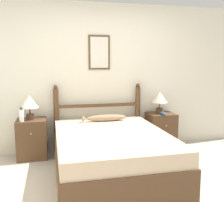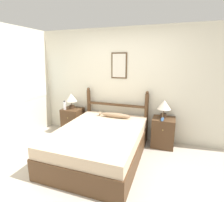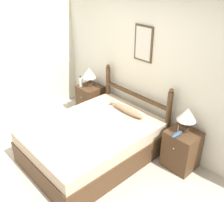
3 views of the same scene
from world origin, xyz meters
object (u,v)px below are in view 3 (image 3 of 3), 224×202
object	(u,v)px
table_lamp_left	(89,74)
table_lamp_right	(187,115)
bottle	(81,81)
bed	(93,141)
nightstand_right	(181,149)
fish_pillow	(127,110)
model_boat	(177,134)
nightstand_left	(91,100)

from	to	relation	value
table_lamp_left	table_lamp_right	xyz separation A→B (m)	(2.24, 0.04, 0.00)
table_lamp_left	table_lamp_right	distance (m)	2.24
bottle	bed	bearing A→B (deg)	-29.71
bed	table_lamp_left	xyz separation A→B (m)	(-1.14, 0.85, 0.62)
nightstand_right	bed	bearing A→B (deg)	-142.97
fish_pillow	model_boat	bearing A→B (deg)	-0.37
table_lamp_right	bottle	xyz separation A→B (m)	(-2.35, -0.18, -0.17)
model_boat	nightstand_right	bearing A→B (deg)	78.96
bed	nightstand_left	world-z (taller)	nightstand_left
table_lamp_left	bottle	xyz separation A→B (m)	(-0.11, -0.14, -0.17)
nightstand_left	table_lamp_right	size ratio (longest dim) A/B	1.64
model_boat	table_lamp_right	bearing A→B (deg)	87.42
table_lamp_right	model_boat	bearing A→B (deg)	-92.58
bed	bottle	world-z (taller)	bottle
table_lamp_left	fish_pillow	size ratio (longest dim) A/B	0.52
table_lamp_right	model_boat	xyz separation A→B (m)	(-0.01, -0.18, -0.25)
table_lamp_left	nightstand_left	bearing A→B (deg)	-17.85
model_boat	fish_pillow	xyz separation A→B (m)	(-1.03, 0.01, -0.03)
bed	model_boat	xyz separation A→B (m)	(1.09, 0.71, 0.37)
bed	model_boat	world-z (taller)	model_boat
model_boat	nightstand_left	bearing A→B (deg)	176.42
table_lamp_left	table_lamp_right	world-z (taller)	same
nightstand_right	bottle	size ratio (longest dim) A/B	2.77
nightstand_right	fish_pillow	distance (m)	1.11
table_lamp_right	fish_pillow	world-z (taller)	table_lamp_right
table_lamp_left	fish_pillow	xyz separation A→B (m)	(1.20, -0.14, -0.28)
table_lamp_right	bottle	distance (m)	2.36
bed	nightstand_left	bearing A→B (deg)	142.97
table_lamp_left	model_boat	distance (m)	2.25
nightstand_left	model_boat	bearing A→B (deg)	-3.58
nightstand_left	bottle	size ratio (longest dim) A/B	2.77
table_lamp_right	fish_pillow	size ratio (longest dim) A/B	0.52
model_boat	table_lamp_left	bearing A→B (deg)	176.30
bottle	fish_pillow	xyz separation A→B (m)	(1.31, -0.00, -0.11)
nightstand_right	table_lamp_left	size ratio (longest dim) A/B	1.64
model_boat	fish_pillow	bearing A→B (deg)	179.63
table_lamp_right	fish_pillow	xyz separation A→B (m)	(-1.03, -0.18, -0.28)
bottle	model_boat	xyz separation A→B (m)	(2.34, -0.01, -0.08)
table_lamp_right	fish_pillow	bearing A→B (deg)	-170.30
model_boat	bottle	bearing A→B (deg)	179.83
bed	nightstand_right	xyz separation A→B (m)	(1.12, 0.84, 0.03)
nightstand_right	table_lamp_right	distance (m)	0.59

